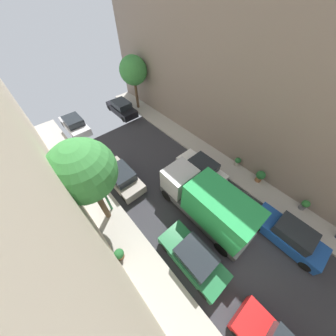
{
  "coord_description": "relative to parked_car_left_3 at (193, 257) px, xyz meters",
  "views": [
    {
      "loc": [
        -5.55,
        0.5,
        11.66
      ],
      "look_at": [
        0.79,
        7.7,
        0.5
      ],
      "focal_mm": 18.81,
      "sensor_mm": 36.0,
      "label": 1
    }
  ],
  "objects": [
    {
      "name": "ground",
      "position": [
        2.7,
        -1.55,
        -0.72
      ],
      "size": [
        32.0,
        32.0,
        0.0
      ],
      "primitive_type": "plane",
      "color": "#2D2D33"
    },
    {
      "name": "sidewalk_left",
      "position": [
        -2.3,
        -1.55,
        -0.64
      ],
      "size": [
        2.0,
        44.0,
        0.15
      ],
      "primitive_type": "cube",
      "color": "#A8A399",
      "rests_on": "ground"
    },
    {
      "name": "sidewalk_right",
      "position": [
        7.7,
        -1.55,
        -0.64
      ],
      "size": [
        2.0,
        44.0,
        0.15
      ],
      "primitive_type": "cube",
      "color": "#A8A399",
      "rests_on": "ground"
    },
    {
      "name": "parked_car_left_3",
      "position": [
        0.0,
        0.0,
        0.0
      ],
      "size": [
        1.78,
        4.2,
        1.57
      ],
      "color": "#1E6638",
      "rests_on": "ground"
    },
    {
      "name": "parked_car_left_4",
      "position": [
        0.0,
        7.7,
        0.0
      ],
      "size": [
        1.78,
        4.2,
        1.57
      ],
      "color": "gray",
      "rests_on": "ground"
    },
    {
      "name": "parked_car_left_5",
      "position": [
        0.0,
        16.89,
        0.0
      ],
      "size": [
        1.78,
        4.2,
        1.57
      ],
      "color": "silver",
      "rests_on": "ground"
    },
    {
      "name": "parked_car_right_1",
      "position": [
        5.4,
        -3.0,
        0.0
      ],
      "size": [
        1.78,
        4.2,
        1.57
      ],
      "color": "#194799",
      "rests_on": "ground"
    },
    {
      "name": "parked_car_right_2",
      "position": [
        5.4,
        4.16,
        0.0
      ],
      "size": [
        1.78,
        4.2,
        1.57
      ],
      "color": "white",
      "rests_on": "ground"
    },
    {
      "name": "parked_car_right_3",
      "position": [
        5.4,
        16.45,
        0.0
      ],
      "size": [
        1.78,
        4.2,
        1.57
      ],
      "color": "black",
      "rests_on": "ground"
    },
    {
      "name": "delivery_truck",
      "position": [
        2.7,
        1.43,
        1.07
      ],
      "size": [
        2.26,
        6.6,
        3.38
      ],
      "color": "#4C4C51",
      "rests_on": "ground"
    },
    {
      "name": "street_tree_0",
      "position": [
        -2.34,
        5.85,
        4.25
      ],
      "size": [
        3.35,
        3.35,
        6.54
      ],
      "color": "brown",
      "rests_on": "sidewalk_left"
    },
    {
      "name": "street_tree_1",
      "position": [
        7.49,
        16.23,
        3.59
      ],
      "size": [
        2.89,
        2.89,
        5.64
      ],
      "color": "brown",
      "rests_on": "sidewalk_right"
    },
    {
      "name": "potted_plant_0",
      "position": [
        8.37,
        -2.83,
        -0.09
      ],
      "size": [
        0.51,
        0.51,
        0.88
      ],
      "color": "slate",
      "rests_on": "sidewalk_right"
    },
    {
      "name": "potted_plant_1",
      "position": [
        8.28,
        0.57,
        0.02
      ],
      "size": [
        0.69,
        0.69,
        1.04
      ],
      "color": "brown",
      "rests_on": "sidewalk_right"
    },
    {
      "name": "potted_plant_2",
      "position": [
        8.44,
        2.72,
        -0.15
      ],
      "size": [
        0.49,
        0.49,
        0.79
      ],
      "color": "#B2A899",
      "rests_on": "sidewalk_right"
    },
    {
      "name": "potted_plant_3",
      "position": [
        -3.09,
        2.98,
        -0.09
      ],
      "size": [
        0.58,
        0.58,
        0.87
      ],
      "color": "brown",
      "rests_on": "sidewalk_left"
    },
    {
      "name": "potted_plant_5",
      "position": [
        -3.05,
        8.13,
        -0.15
      ],
      "size": [
        0.47,
        0.47,
        0.77
      ],
      "color": "#B2A899",
      "rests_on": "sidewalk_left"
    },
    {
      "name": "lamp_post",
      "position": [
        -1.9,
        6.16,
        3.31
      ],
      "size": [
        0.44,
        0.44,
        5.96
      ],
      "color": "#26723F",
      "rests_on": "sidewalk_left"
    }
  ]
}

